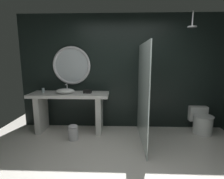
{
  "coord_description": "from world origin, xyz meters",
  "views": [
    {
      "loc": [
        -0.12,
        -2.19,
        1.63
      ],
      "look_at": [
        -0.24,
        0.97,
        1.06
      ],
      "focal_mm": 28.17,
      "sensor_mm": 36.0,
      "label": 1
    }
  ],
  "objects_px": {
    "tissue_box": "(87,91)",
    "toilet": "(201,121)",
    "vessel_sink": "(65,91)",
    "round_wall_mirror": "(72,66)",
    "rain_shower_head": "(192,25)",
    "tumbler_cup": "(43,90)",
    "waste_bin": "(73,132)"
  },
  "relations": [
    {
      "from": "round_wall_mirror",
      "to": "rain_shower_head",
      "type": "bearing_deg",
      "value": -10.61
    },
    {
      "from": "waste_bin",
      "to": "tissue_box",
      "type": "bearing_deg",
      "value": 62.93
    },
    {
      "from": "rain_shower_head",
      "to": "waste_bin",
      "type": "height_order",
      "value": "rain_shower_head"
    },
    {
      "from": "tumbler_cup",
      "to": "rain_shower_head",
      "type": "bearing_deg",
      "value": -4.55
    },
    {
      "from": "toilet",
      "to": "rain_shower_head",
      "type": "bearing_deg",
      "value": -152.31
    },
    {
      "from": "toilet",
      "to": "waste_bin",
      "type": "height_order",
      "value": "toilet"
    },
    {
      "from": "tissue_box",
      "to": "round_wall_mirror",
      "type": "bearing_deg",
      "value": 147.35
    },
    {
      "from": "tissue_box",
      "to": "toilet",
      "type": "height_order",
      "value": "tissue_box"
    },
    {
      "from": "waste_bin",
      "to": "rain_shower_head",
      "type": "bearing_deg",
      "value": 6.02
    },
    {
      "from": "vessel_sink",
      "to": "rain_shower_head",
      "type": "xyz_separation_m",
      "value": [
        2.55,
        -0.16,
        1.32
      ]
    },
    {
      "from": "vessel_sink",
      "to": "round_wall_mirror",
      "type": "xyz_separation_m",
      "value": [
        0.08,
        0.3,
        0.54
      ]
    },
    {
      "from": "vessel_sink",
      "to": "rain_shower_head",
      "type": "relative_size",
      "value": 1.37
    },
    {
      "from": "tissue_box",
      "to": "waste_bin",
      "type": "xyz_separation_m",
      "value": [
        -0.23,
        -0.45,
        -0.75
      ]
    },
    {
      "from": "vessel_sink",
      "to": "tissue_box",
      "type": "xyz_separation_m",
      "value": [
        0.48,
        0.05,
        -0.02
      ]
    },
    {
      "from": "vessel_sink",
      "to": "toilet",
      "type": "xyz_separation_m",
      "value": [
        3.0,
        0.08,
        -0.67
      ]
    },
    {
      "from": "vessel_sink",
      "to": "waste_bin",
      "type": "relative_size",
      "value": 1.3
    },
    {
      "from": "vessel_sink",
      "to": "toilet",
      "type": "height_order",
      "value": "vessel_sink"
    },
    {
      "from": "toilet",
      "to": "waste_bin",
      "type": "xyz_separation_m",
      "value": [
        -2.75,
        -0.48,
        -0.09
      ]
    },
    {
      "from": "tumbler_cup",
      "to": "tissue_box",
      "type": "relative_size",
      "value": 0.58
    },
    {
      "from": "tissue_box",
      "to": "tumbler_cup",
      "type": "bearing_deg",
      "value": 177.94
    },
    {
      "from": "tumbler_cup",
      "to": "waste_bin",
      "type": "distance_m",
      "value": 1.19
    },
    {
      "from": "tumbler_cup",
      "to": "round_wall_mirror",
      "type": "relative_size",
      "value": 0.11
    },
    {
      "from": "tissue_box",
      "to": "round_wall_mirror",
      "type": "height_order",
      "value": "round_wall_mirror"
    },
    {
      "from": "vessel_sink",
      "to": "tissue_box",
      "type": "bearing_deg",
      "value": 5.59
    },
    {
      "from": "round_wall_mirror",
      "to": "rain_shower_head",
      "type": "distance_m",
      "value": 2.63
    },
    {
      "from": "rain_shower_head",
      "to": "toilet",
      "type": "distance_m",
      "value": 2.06
    },
    {
      "from": "rain_shower_head",
      "to": "toilet",
      "type": "height_order",
      "value": "rain_shower_head"
    },
    {
      "from": "vessel_sink",
      "to": "tissue_box",
      "type": "distance_m",
      "value": 0.48
    },
    {
      "from": "vessel_sink",
      "to": "waste_bin",
      "type": "distance_m",
      "value": 0.9
    },
    {
      "from": "toilet",
      "to": "tissue_box",
      "type": "bearing_deg",
      "value": -179.34
    },
    {
      "from": "vessel_sink",
      "to": "rain_shower_head",
      "type": "height_order",
      "value": "rain_shower_head"
    },
    {
      "from": "vessel_sink",
      "to": "tumbler_cup",
      "type": "distance_m",
      "value": 0.53
    }
  ]
}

